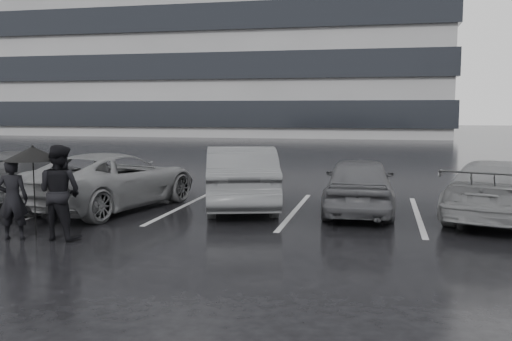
{
  "coord_description": "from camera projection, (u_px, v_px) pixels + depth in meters",
  "views": [
    {
      "loc": [
        2.56,
        -10.71,
        2.39
      ],
      "look_at": [
        -0.02,
        1.0,
        1.1
      ],
      "focal_mm": 40.0,
      "sensor_mm": 36.0,
      "label": 1
    }
  ],
  "objects": [
    {
      "name": "ground",
      "position": [
        246.0,
        231.0,
        11.2
      ],
      "size": [
        160.0,
        160.0,
        0.0
      ],
      "primitive_type": "plane",
      "color": "black",
      "rests_on": "ground"
    },
    {
      "name": "car_main",
      "position": [
        359.0,
        185.0,
        13.11
      ],
      "size": [
        1.66,
        3.93,
        1.33
      ],
      "primitive_type": "imported",
      "rotation": [
        0.0,
        0.0,
        3.17
      ],
      "color": "black",
      "rests_on": "ground"
    },
    {
      "name": "car_west_a",
      "position": [
        241.0,
        177.0,
        13.89
      ],
      "size": [
        2.79,
        4.82,
        1.5
      ],
      "primitive_type": "imported",
      "rotation": [
        0.0,
        0.0,
        3.42
      ],
      "color": "#313134",
      "rests_on": "ground"
    },
    {
      "name": "car_west_b",
      "position": [
        113.0,
        180.0,
        13.81
      ],
      "size": [
        3.26,
        5.24,
        1.35
      ],
      "primitive_type": "imported",
      "rotation": [
        0.0,
        0.0,
        2.92
      ],
      "color": "#4D4D4F",
      "rests_on": "ground"
    },
    {
      "name": "car_west_c",
      "position": [
        24.0,
        175.0,
        15.07
      ],
      "size": [
        2.33,
        4.7,
        1.31
      ],
      "primitive_type": "imported",
      "rotation": [
        0.0,
        0.0,
        3.25
      ],
      "color": "black",
      "rests_on": "ground"
    },
    {
      "name": "car_east",
      "position": [
        499.0,
        190.0,
        12.32
      ],
      "size": [
        3.19,
        4.85,
        1.31
      ],
      "primitive_type": "imported",
      "rotation": [
        0.0,
        0.0,
        2.81
      ],
      "color": "#4D4D4F",
      "rests_on": "ground"
    },
    {
      "name": "pedestrian_left",
      "position": [
        13.0,
        199.0,
        10.45
      ],
      "size": [
        0.64,
        0.52,
        1.5
      ],
      "primitive_type": "imported",
      "rotation": [
        0.0,
        0.0,
        3.49
      ],
      "color": "black",
      "rests_on": "ground"
    },
    {
      "name": "pedestrian_right",
      "position": [
        60.0,
        192.0,
        10.47
      ],
      "size": [
        0.94,
        0.78,
        1.75
      ],
      "primitive_type": "imported",
      "rotation": [
        0.0,
        0.0,
        2.99
      ],
      "color": "black",
      "rests_on": "ground"
    },
    {
      "name": "umbrella",
      "position": [
        33.0,
        153.0,
        10.54
      ],
      "size": [
        1.02,
        1.02,
        1.73
      ],
      "color": "black",
      "rests_on": "ground"
    },
    {
      "name": "stall_stripes",
      "position": [
        238.0,
        208.0,
        13.8
      ],
      "size": [
        19.72,
        5.0,
        0.0
      ],
      "color": "#A3A3A5",
      "rests_on": "ground"
    }
  ]
}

